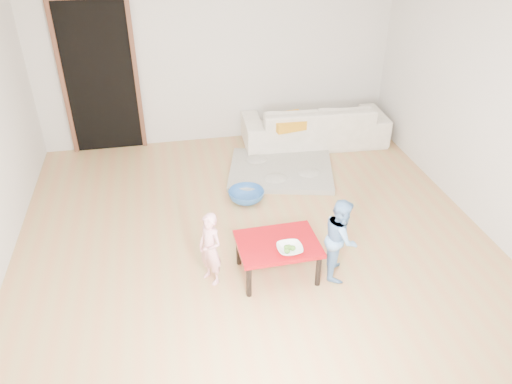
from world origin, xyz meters
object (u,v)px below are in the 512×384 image
object	(u,v)px
bowl	(290,249)
red_table	(277,258)
sofa	(314,124)
child_blue	(341,238)
basin	(246,196)
child_pink	(210,249)

from	to	relation	value
bowl	red_table	bearing A→B (deg)	114.89
sofa	child_blue	size ratio (longest dim) A/B	2.48
child_blue	sofa	bearing A→B (deg)	5.46
sofa	bowl	distance (m)	3.13
basin	red_table	bearing A→B (deg)	-87.92
sofa	child_blue	xyz separation A→B (m)	(-0.63, -2.84, 0.11)
sofa	basin	size ratio (longest dim) A/B	4.77
sofa	child_pink	size ratio (longest dim) A/B	2.75
child_pink	basin	xyz separation A→B (m)	(0.58, 1.33, -0.31)
red_table	child_blue	xyz separation A→B (m)	(0.59, -0.09, 0.22)
red_table	basin	world-z (taller)	red_table
red_table	child_pink	size ratio (longest dim) A/B	1.02
sofa	red_table	world-z (taller)	sofa
sofa	red_table	xyz separation A→B (m)	(-1.21, -2.75, -0.11)
sofa	bowl	xyz separation A→B (m)	(-1.14, -2.91, 0.11)
child_blue	basin	size ratio (longest dim) A/B	1.92
child_blue	basin	distance (m)	1.63
bowl	basin	size ratio (longest dim) A/B	0.55
red_table	child_blue	distance (m)	0.63
red_table	bowl	xyz separation A→B (m)	(0.07, -0.16, 0.22)
sofa	bowl	bearing A→B (deg)	71.39
red_table	child_pink	xyz separation A→B (m)	(-0.63, 0.04, 0.18)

